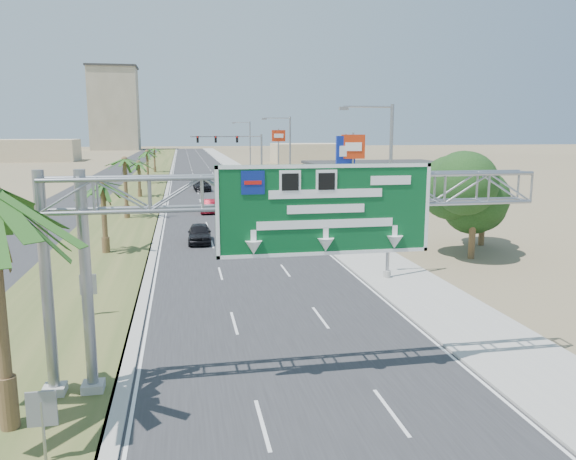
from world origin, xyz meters
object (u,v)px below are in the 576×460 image
Objects in this scene: store_building at (374,178)px; car_right_lane at (264,197)px; sign_gantry at (277,208)px; pole_sign_blue at (346,155)px; car_mid_lane at (208,206)px; car_left_lane at (200,233)px; pole_sign_red_far at (279,140)px; pole_sign_red_near at (353,151)px; signal_mast at (248,157)px; car_far at (202,185)px.

store_building is 3.95× the size of car_right_lane.
sign_gantry is 3.67× the size of car_right_lane.
car_mid_lane is at bearing 162.07° from pole_sign_blue.
car_mid_lane is at bearing -139.27° from car_right_lane.
car_left_lane is 0.50× the size of pole_sign_red_far.
car_left_lane is at bearing -114.80° from car_right_lane.
sign_gantry is at bearing -110.89° from pole_sign_red_near.
car_mid_lane is at bearing -107.48° from signal_mast.
car_left_lane is (-24.92, -31.20, -1.26)m from store_building.
pole_sign_blue reaches higher than car_mid_lane.
signal_mast is 22.60m from car_mid_lane.
sign_gantry is 1.91× the size of pole_sign_red_far.
car_mid_lane is at bearing -112.62° from pole_sign_red_far.
signal_mast is 7.71m from car_far.
pole_sign_red_near is at bearing -87.54° from pole_sign_red_far.
store_building is (23.06, 56.07, -4.06)m from sign_gantry.
pole_sign_red_far reaches higher than pole_sign_red_near.
car_far reaches higher than car_left_lane.
car_far is at bearing 109.68° from car_right_lane.
car_right_lane is at bearing -153.89° from store_building.
car_left_lane is 1.03× the size of car_mid_lane.
store_building is at bearing 65.01° from pole_sign_red_near.
car_far is at bearing 171.74° from signal_mast.
car_left_lane is 38.15m from car_far.
car_left_lane is 16.05m from car_mid_lane.
car_left_lane reaches higher than car_mid_lane.
signal_mast is 38.27m from car_left_lane.
sign_gantry is at bearing -99.81° from pole_sign_red_far.
sign_gantry is 38.76m from pole_sign_blue.
car_right_lane is 0.52× the size of pole_sign_red_far.
pole_sign_red_far is at bearing 31.59° from car_far.
car_right_lane is 0.81× the size of car_far.
sign_gantry is 60.77m from store_building.
pole_sign_blue reaches higher than sign_gantry.
pole_sign_red_far reaches higher than car_mid_lane.
car_mid_lane is 33.89m from pole_sign_red_far.
pole_sign_red_far is (6.14, 9.55, 2.10)m from signal_mast.
sign_gantry is 62.37m from signal_mast.
car_mid_lane is at bearing -93.09° from car_far.
car_far is at bearing -145.75° from pole_sign_red_far.
store_building is 3.18× the size of car_far.
pole_sign_blue is (13.58, -4.39, 5.45)m from car_mid_lane.
pole_sign_red_far is (12.81, 30.74, 6.25)m from car_mid_lane.
pole_sign_red_far reaches higher than car_right_lane.
pole_sign_red_near is 35.25m from pole_sign_red_far.
sign_gantry is at bearing -95.74° from signal_mast.
car_far is at bearing 89.33° from car_left_lane.
signal_mast is at bearing -122.73° from pole_sign_red_far.
sign_gantry is 25.50m from car_left_lane.
store_building is at bearing 53.10° from car_left_lane.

